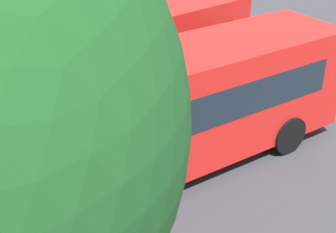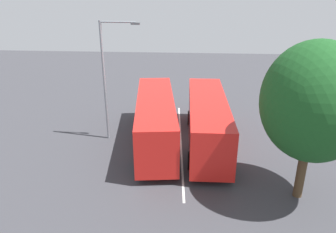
# 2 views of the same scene
# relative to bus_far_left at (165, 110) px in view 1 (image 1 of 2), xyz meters

# --- Properties ---
(ground_plane) EXTENTS (67.01, 67.01, 0.00)m
(ground_plane) POSITION_rel_bus_far_left_xyz_m (0.15, 1.74, -1.76)
(ground_plane) COLOR #38383D
(bus_far_left) EXTENTS (10.42, 2.65, 3.18)m
(bus_far_left) POSITION_rel_bus_far_left_xyz_m (0.00, 0.00, 0.00)
(bus_far_left) COLOR red
(bus_far_left) RESTS_ON ground
(bus_center_left) EXTENTS (10.58, 3.62, 3.18)m
(bus_center_left) POSITION_rel_bus_far_left_xyz_m (-0.06, 3.43, 0.00)
(bus_center_left) COLOR red
(bus_center_left) RESTS_ON ground
(pedestrian) EXTENTS (0.44, 0.44, 1.62)m
(pedestrian) POSITION_rel_bus_far_left_xyz_m (7.02, 3.82, -0.82)
(pedestrian) COLOR #232833
(pedestrian) RESTS_ON ground
(lane_stripe_outer_left) EXTENTS (13.42, 0.94, 0.01)m
(lane_stripe_outer_left) POSITION_rel_bus_far_left_xyz_m (0.15, 1.74, -1.76)
(lane_stripe_outer_left) COLOR silver
(lane_stripe_outer_left) RESTS_ON ground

